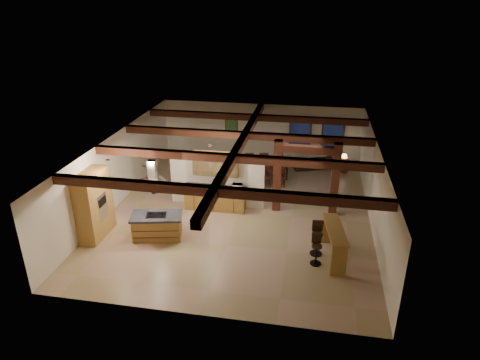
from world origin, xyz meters
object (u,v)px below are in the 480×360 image
object	(u,v)px
kitchen_island	(157,226)
bar_counter	(334,238)
dining_table	(264,173)
sofa	(314,162)

from	to	relation	value
kitchen_island	bar_counter	xyz separation A→B (m)	(6.08, -0.25, 0.30)
bar_counter	dining_table	bearing A→B (deg)	117.04
dining_table	sofa	distance (m)	2.98
dining_table	bar_counter	bearing A→B (deg)	-45.49
dining_table	bar_counter	xyz separation A→B (m)	(3.00, -5.88, 0.38)
kitchen_island	sofa	world-z (taller)	kitchen_island
sofa	kitchen_island	bearing A→B (deg)	34.83
kitchen_island	bar_counter	world-z (taller)	bar_counter
dining_table	kitchen_island	bearing A→B (deg)	-101.26
sofa	bar_counter	distance (m)	7.92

